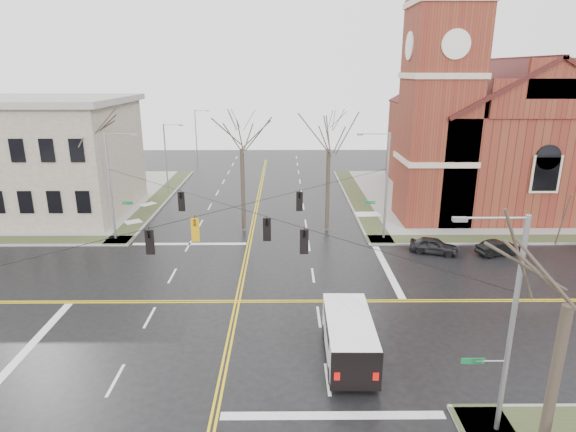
{
  "coord_description": "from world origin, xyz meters",
  "views": [
    {
      "loc": [
        2.98,
        -27.45,
        13.99
      ],
      "look_at": [
        3.24,
        6.0,
        3.81
      ],
      "focal_mm": 30.0,
      "sensor_mm": 36.0,
      "label": 1
    }
  ],
  "objects_px": {
    "signal_pole_se": "(508,323)",
    "streetlight_north_a": "(167,156)",
    "parked_car_b": "(499,248)",
    "tree_nw_far": "(85,138)",
    "streetlight_north_b": "(197,134)",
    "parked_car_a": "(434,245)",
    "tree_nw_near": "(242,143)",
    "tree_se": "(571,292)",
    "church": "(486,124)",
    "tree_ne": "(329,143)",
    "signal_pole_ne": "(385,183)",
    "cargo_van": "(348,333)",
    "signal_pole_nw": "(112,184)"
  },
  "relations": [
    {
      "from": "signal_pole_se",
      "to": "parked_car_b",
      "type": "height_order",
      "value": "signal_pole_se"
    },
    {
      "from": "signal_pole_nw",
      "to": "tree_nw_far",
      "type": "relative_size",
      "value": 0.78
    },
    {
      "from": "streetlight_north_b",
      "to": "cargo_van",
      "type": "bearing_deg",
      "value": -72.73
    },
    {
      "from": "streetlight_north_a",
      "to": "tree_ne",
      "type": "height_order",
      "value": "tree_ne"
    },
    {
      "from": "parked_car_b",
      "to": "signal_pole_ne",
      "type": "bearing_deg",
      "value": 51.18
    },
    {
      "from": "tree_nw_far",
      "to": "parked_car_b",
      "type": "bearing_deg",
      "value": -10.68
    },
    {
      "from": "tree_se",
      "to": "parked_car_a",
      "type": "bearing_deg",
      "value": 82.05
    },
    {
      "from": "church",
      "to": "tree_nw_near",
      "type": "bearing_deg",
      "value": -157.34
    },
    {
      "from": "parked_car_a",
      "to": "tree_nw_far",
      "type": "distance_m",
      "value": 30.64
    },
    {
      "from": "church",
      "to": "streetlight_north_a",
      "type": "distance_m",
      "value": 35.78
    },
    {
      "from": "signal_pole_se",
      "to": "tree_se",
      "type": "relative_size",
      "value": 0.87
    },
    {
      "from": "streetlight_north_b",
      "to": "parked_car_b",
      "type": "height_order",
      "value": "streetlight_north_b"
    },
    {
      "from": "cargo_van",
      "to": "tree_ne",
      "type": "bearing_deg",
      "value": 89.01
    },
    {
      "from": "cargo_van",
      "to": "tree_nw_far",
      "type": "height_order",
      "value": "tree_nw_far"
    },
    {
      "from": "streetlight_north_a",
      "to": "tree_nw_near",
      "type": "height_order",
      "value": "tree_nw_near"
    },
    {
      "from": "church",
      "to": "signal_pole_se",
      "type": "xyz_separation_m",
      "value": [
        -13.44,
        -36.28,
        -3.48
      ]
    },
    {
      "from": "church",
      "to": "tree_ne",
      "type": "relative_size",
      "value": 2.53
    },
    {
      "from": "signal_pole_se",
      "to": "tree_se",
      "type": "bearing_deg",
      "value": -82.27
    },
    {
      "from": "streetlight_north_b",
      "to": "tree_ne",
      "type": "height_order",
      "value": "tree_ne"
    },
    {
      "from": "parked_car_a",
      "to": "tree_ne",
      "type": "distance_m",
      "value": 12.28
    },
    {
      "from": "streetlight_north_b",
      "to": "tree_se",
      "type": "bearing_deg",
      "value": -70.25
    },
    {
      "from": "signal_pole_ne",
      "to": "signal_pole_se",
      "type": "bearing_deg",
      "value": -90.0
    },
    {
      "from": "church",
      "to": "parked_car_a",
      "type": "height_order",
      "value": "church"
    },
    {
      "from": "signal_pole_se",
      "to": "cargo_van",
      "type": "height_order",
      "value": "signal_pole_se"
    },
    {
      "from": "streetlight_north_a",
      "to": "tree_ne",
      "type": "relative_size",
      "value": 0.73
    },
    {
      "from": "signal_pole_ne",
      "to": "streetlight_north_b",
      "type": "xyz_separation_m",
      "value": [
        -21.97,
        36.5,
        -0.48
      ]
    },
    {
      "from": "signal_pole_se",
      "to": "streetlight_north_a",
      "type": "bearing_deg",
      "value": 119.09
    },
    {
      "from": "tree_nw_far",
      "to": "signal_pole_nw",
      "type": "bearing_deg",
      "value": -43.99
    },
    {
      "from": "signal_pole_se",
      "to": "tree_nw_far",
      "type": "height_order",
      "value": "tree_nw_far"
    },
    {
      "from": "signal_pole_se",
      "to": "parked_car_b",
      "type": "relative_size",
      "value": 2.57
    },
    {
      "from": "streetlight_north_a",
      "to": "cargo_van",
      "type": "height_order",
      "value": "streetlight_north_a"
    },
    {
      "from": "signal_pole_nw",
      "to": "parked_car_a",
      "type": "height_order",
      "value": "signal_pole_nw"
    },
    {
      "from": "streetlight_north_b",
      "to": "parked_car_a",
      "type": "distance_m",
      "value": 47.35
    },
    {
      "from": "church",
      "to": "streetlight_north_a",
      "type": "xyz_separation_m",
      "value": [
        -35.42,
        3.22,
        -3.97
      ]
    },
    {
      "from": "tree_ne",
      "to": "tree_se",
      "type": "bearing_deg",
      "value": -80.27
    },
    {
      "from": "signal_pole_se",
      "to": "tree_nw_near",
      "type": "xyz_separation_m",
      "value": [
        -12.04,
        25.65,
        2.96
      ]
    },
    {
      "from": "signal_pole_ne",
      "to": "parked_car_a",
      "type": "height_order",
      "value": "signal_pole_ne"
    },
    {
      "from": "church",
      "to": "signal_pole_ne",
      "type": "height_order",
      "value": "church"
    },
    {
      "from": "parked_car_a",
      "to": "cargo_van",
      "type": "bearing_deg",
      "value": 169.28
    },
    {
      "from": "church",
      "to": "signal_pole_nw",
      "type": "bearing_deg",
      "value": -159.79
    },
    {
      "from": "parked_car_b",
      "to": "tree_nw_far",
      "type": "distance_m",
      "value": 35.51
    },
    {
      "from": "streetlight_north_b",
      "to": "cargo_van",
      "type": "height_order",
      "value": "streetlight_north_b"
    },
    {
      "from": "signal_pole_nw",
      "to": "signal_pole_se",
      "type": "distance_m",
      "value": 32.28
    },
    {
      "from": "parked_car_b",
      "to": "tree_ne",
      "type": "height_order",
      "value": "tree_ne"
    },
    {
      "from": "church",
      "to": "parked_car_b",
      "type": "distance_m",
      "value": 19.3
    },
    {
      "from": "signal_pole_ne",
      "to": "parked_car_b",
      "type": "distance_m",
      "value": 10.24
    },
    {
      "from": "signal_pole_ne",
      "to": "signal_pole_nw",
      "type": "distance_m",
      "value": 22.64
    },
    {
      "from": "signal_pole_se",
      "to": "streetlight_north_b",
      "type": "bearing_deg",
      "value": 110.27
    },
    {
      "from": "streetlight_north_a",
      "to": "parked_car_b",
      "type": "relative_size",
      "value": 2.28
    },
    {
      "from": "streetlight_north_a",
      "to": "tree_se",
      "type": "relative_size",
      "value": 0.77
    }
  ]
}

